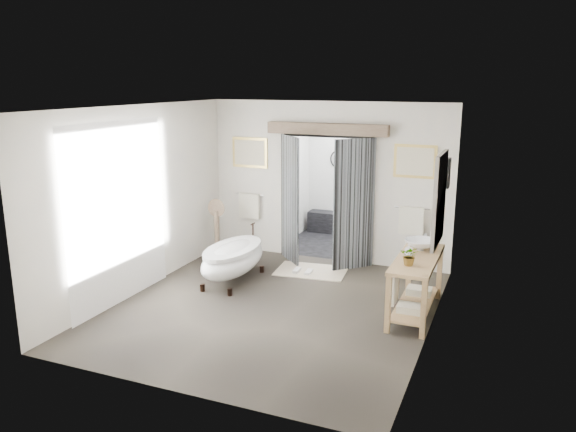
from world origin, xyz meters
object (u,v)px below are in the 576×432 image
(basin, at_px, (421,245))
(rug, at_px, (311,271))
(clawfoot_tub, at_px, (233,258))
(vanity, at_px, (414,281))

(basin, bearing_deg, rug, 159.63)
(clawfoot_tub, relative_size, vanity, 1.04)
(vanity, distance_m, rug, 2.35)
(clawfoot_tub, height_order, vanity, vanity)
(clawfoot_tub, relative_size, basin, 3.62)
(clawfoot_tub, xyz_separation_m, vanity, (3.00, -0.23, 0.11))
(vanity, bearing_deg, clawfoot_tub, 175.68)
(clawfoot_tub, xyz_separation_m, rug, (1.03, 0.96, -0.39))
(rug, height_order, basin, basin)
(clawfoot_tub, bearing_deg, basin, 2.82)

